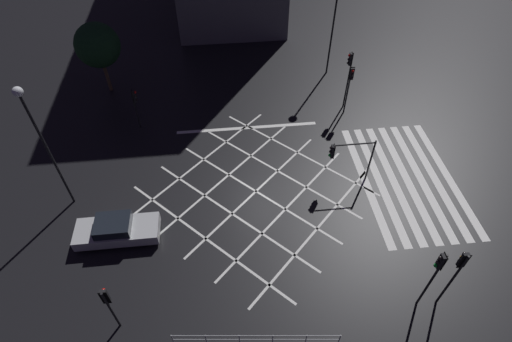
% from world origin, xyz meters
% --- Properties ---
extents(ground_plane, '(200.00, 200.00, 0.00)m').
position_xyz_m(ground_plane, '(0.00, 0.00, 0.00)').
color(ground_plane, black).
extents(road_markings, '(15.22, 20.26, 0.01)m').
position_xyz_m(road_markings, '(0.33, -6.16, 0.00)').
color(road_markings, silver).
rests_on(road_markings, ground_plane).
extents(traffic_light_nw_main, '(0.39, 0.36, 3.23)m').
position_xyz_m(traffic_light_nw_main, '(-7.58, 7.33, 2.31)').
color(traffic_light_nw_main, black).
rests_on(traffic_light_nw_main, ground_plane).
extents(traffic_light_sw_cross, '(0.36, 0.39, 4.44)m').
position_xyz_m(traffic_light_sw_cross, '(-8.12, -7.04, 3.16)').
color(traffic_light_sw_cross, black).
rests_on(traffic_light_sw_cross, ground_plane).
extents(traffic_light_sw_main, '(0.39, 0.36, 4.23)m').
position_xyz_m(traffic_light_sw_main, '(-8.08, -8.11, 3.02)').
color(traffic_light_sw_main, black).
rests_on(traffic_light_sw_main, ground_plane).
extents(traffic_light_median_south, '(0.36, 2.78, 3.24)m').
position_xyz_m(traffic_light_median_south, '(0.33, -5.54, 2.39)').
color(traffic_light_median_south, black).
rests_on(traffic_light_median_south, ground_plane).
extents(traffic_light_se_main, '(0.39, 0.36, 3.95)m').
position_xyz_m(traffic_light_se_main, '(7.06, -7.45, 2.82)').
color(traffic_light_se_main, black).
rests_on(traffic_light_se_main, ground_plane).
extents(traffic_light_ne_cross, '(0.36, 0.39, 3.22)m').
position_xyz_m(traffic_light_ne_cross, '(7.05, 7.61, 2.31)').
color(traffic_light_ne_cross, black).
rests_on(traffic_light_ne_cross, ground_plane).
extents(traffic_light_se_cross, '(0.36, 0.39, 4.58)m').
position_xyz_m(traffic_light_se_cross, '(7.89, -7.52, 3.26)').
color(traffic_light_se_cross, black).
rests_on(traffic_light_se_cross, ground_plane).
extents(street_lamp_west, '(0.50, 0.50, 8.23)m').
position_xyz_m(street_lamp_west, '(0.40, 11.07, 5.74)').
color(street_lamp_west, black).
rests_on(street_lamp_west, ground_plane).
extents(street_tree_near, '(3.31, 3.31, 5.59)m').
position_xyz_m(street_tree_near, '(12.04, 10.49, 3.92)').
color(street_tree_near, brown).
rests_on(street_tree_near, ground_plane).
extents(waiting_car, '(1.77, 4.57, 1.41)m').
position_xyz_m(waiting_car, '(-2.53, 8.01, 0.66)').
color(waiting_car, '#B7BABC').
rests_on(waiting_car, ground_plane).
extents(pedestrian_railing, '(0.86, 7.51, 1.05)m').
position_xyz_m(pedestrian_railing, '(-9.25, 1.00, 0.67)').
color(pedestrian_railing, '#9EA0A5').
rests_on(pedestrian_railing, ground_plane).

